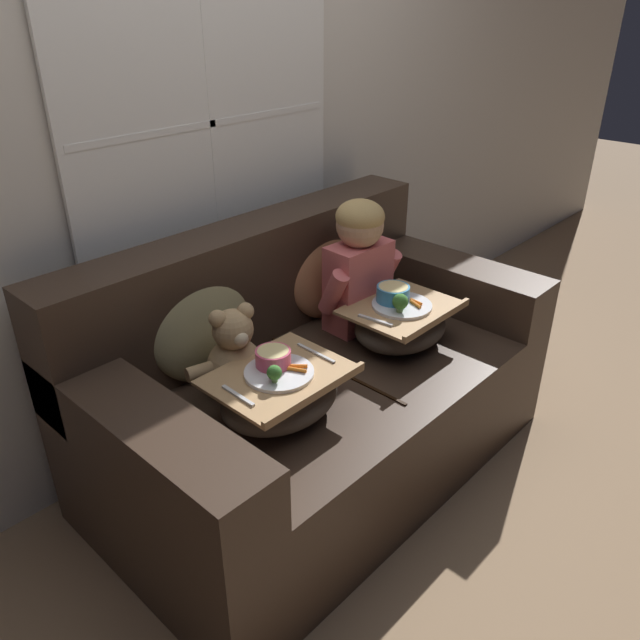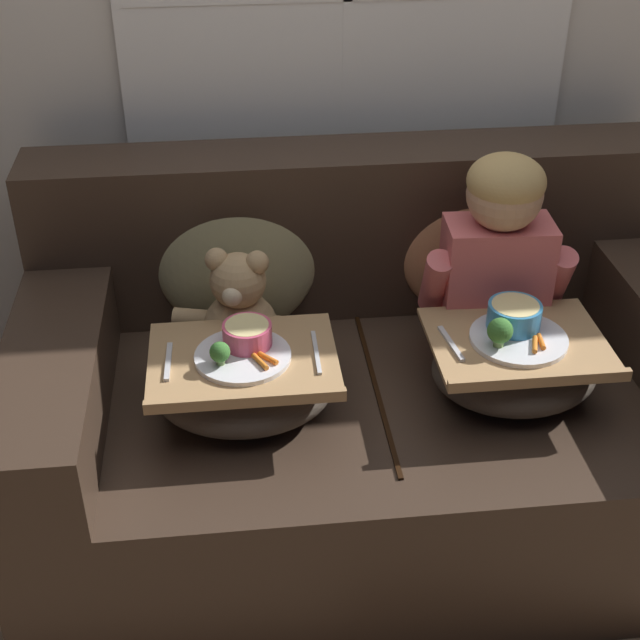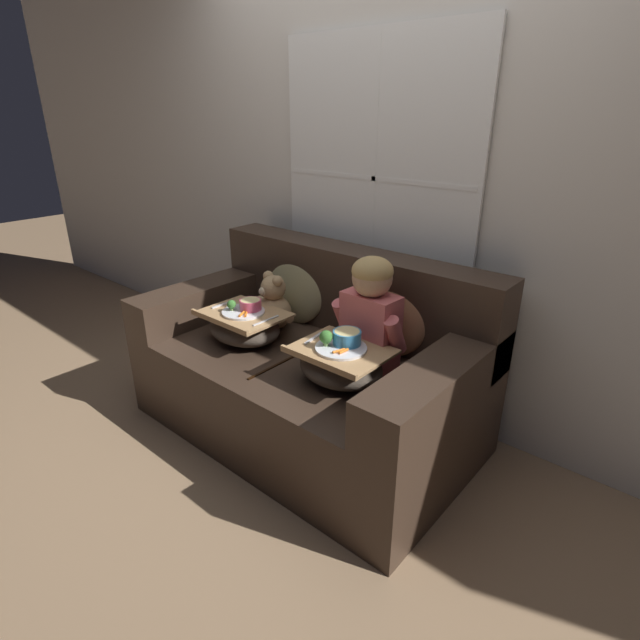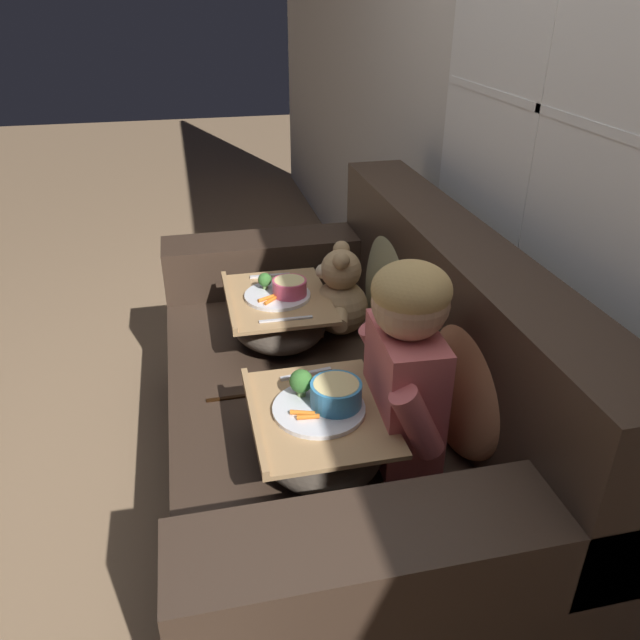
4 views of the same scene
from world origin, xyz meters
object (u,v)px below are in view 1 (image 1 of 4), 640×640
(couch, at_px, (311,387))
(throw_pillow_behind_child, at_px, (323,267))
(throw_pillow_behind_teddy, at_px, (199,320))
(lap_tray_child, at_px, (400,323))
(child_figure, at_px, (359,259))
(teddy_bear, at_px, (235,356))
(lap_tray_teddy, at_px, (280,393))

(couch, relative_size, throw_pillow_behind_child, 3.92)
(throw_pillow_behind_teddy, xyz_separation_m, lap_tray_child, (0.65, -0.41, -0.11))
(child_figure, relative_size, lap_tray_child, 1.29)
(throw_pillow_behind_child, relative_size, throw_pillow_behind_teddy, 0.97)
(throw_pillow_behind_teddy, xyz_separation_m, teddy_bear, (-0.00, -0.19, -0.07))
(throw_pillow_behind_teddy, xyz_separation_m, child_figure, (0.65, -0.19, 0.09))
(lap_tray_child, distance_m, lap_tray_teddy, 0.65)
(throw_pillow_behind_teddy, distance_m, teddy_bear, 0.21)
(couch, bearing_deg, teddy_bear, 172.75)
(child_figure, bearing_deg, lap_tray_child, -90.18)
(throw_pillow_behind_child, bearing_deg, lap_tray_teddy, -147.76)
(teddy_bear, xyz_separation_m, lap_tray_child, (0.65, -0.21, -0.05))
(throw_pillow_behind_teddy, distance_m, child_figure, 0.68)
(teddy_bear, bearing_deg, lap_tray_teddy, -89.64)
(throw_pillow_behind_teddy, height_order, lap_tray_child, throw_pillow_behind_teddy)
(child_figure, relative_size, lap_tray_teddy, 1.23)
(child_figure, distance_m, lap_tray_child, 0.30)
(throw_pillow_behind_teddy, bearing_deg, lap_tray_child, -32.22)
(throw_pillow_behind_child, xyz_separation_m, child_figure, (-0.00, -0.19, 0.09))
(couch, relative_size, lap_tray_child, 4.18)
(lap_tray_child, height_order, lap_tray_teddy, lap_tray_child)
(throw_pillow_behind_child, distance_m, lap_tray_child, 0.42)
(throw_pillow_behind_teddy, bearing_deg, teddy_bear, -90.34)
(teddy_bear, height_order, lap_tray_teddy, teddy_bear)
(couch, height_order, child_figure, child_figure)
(throw_pillow_behind_child, distance_m, throw_pillow_behind_teddy, 0.65)
(child_figure, relative_size, teddy_bear, 1.54)
(lap_tray_child, bearing_deg, teddy_bear, 161.74)
(throw_pillow_behind_teddy, height_order, child_figure, child_figure)
(throw_pillow_behind_child, bearing_deg, throw_pillow_behind_teddy, 180.00)
(throw_pillow_behind_teddy, distance_m, lap_tray_teddy, 0.42)
(couch, relative_size, lap_tray_teddy, 4.00)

